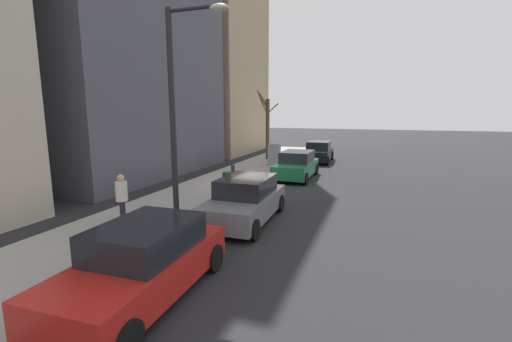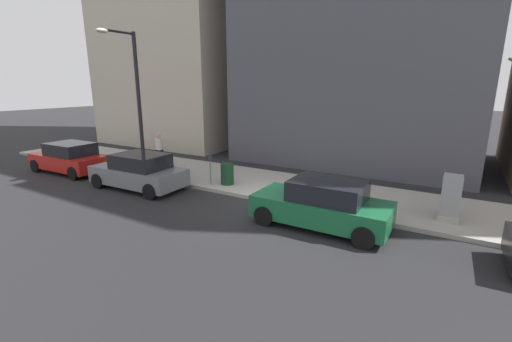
{
  "view_description": "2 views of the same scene",
  "coord_description": "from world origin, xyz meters",
  "px_view_note": "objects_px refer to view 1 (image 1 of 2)",
  "views": [
    {
      "loc": [
        -5.33,
        16.01,
        3.73
      ],
      "look_at": [
        -0.16,
        1.66,
        1.07
      ],
      "focal_mm": 24.0,
      "sensor_mm": 36.0,
      "label": 1
    },
    {
      "loc": [
        -10.72,
        -6.04,
        4.36
      ],
      "look_at": [
        0.42,
        0.59,
        1.07
      ],
      "focal_mm": 24.0,
      "sensor_mm": 36.0,
      "label": 2
    }
  ],
  "objects_px": {
    "parking_meter": "(233,177)",
    "streetlamp": "(180,102)",
    "bare_tree": "(267,126)",
    "parked_car_black": "(318,152)",
    "parked_car_grey": "(245,200)",
    "pedestrian_near_meter": "(122,197)",
    "utility_box": "(274,154)",
    "parked_car_red": "(143,263)",
    "trash_bin": "(229,182)",
    "parked_car_green": "(296,165)"
  },
  "relations": [
    {
      "from": "trash_bin",
      "to": "utility_box",
      "type": "bearing_deg",
      "value": -87.28
    },
    {
      "from": "parking_meter",
      "to": "utility_box",
      "type": "relative_size",
      "value": 0.94
    },
    {
      "from": "parked_car_grey",
      "to": "parking_meter",
      "type": "xyz_separation_m",
      "value": [
        1.59,
        -2.61,
        0.24
      ]
    },
    {
      "from": "trash_bin",
      "to": "parked_car_green",
      "type": "bearing_deg",
      "value": -111.07
    },
    {
      "from": "trash_bin",
      "to": "pedestrian_near_meter",
      "type": "xyz_separation_m",
      "value": [
        1.25,
        5.33,
        0.49
      ]
    },
    {
      "from": "parked_car_black",
      "to": "parked_car_red",
      "type": "xyz_separation_m",
      "value": [
        0.11,
        20.27,
        0.0
      ]
    },
    {
      "from": "parked_car_green",
      "to": "trash_bin",
      "type": "relative_size",
      "value": 4.67
    },
    {
      "from": "parking_meter",
      "to": "streetlamp",
      "type": "bearing_deg",
      "value": 92.27
    },
    {
      "from": "utility_box",
      "to": "trash_bin",
      "type": "height_order",
      "value": "utility_box"
    },
    {
      "from": "parking_meter",
      "to": "parked_car_red",
      "type": "bearing_deg",
      "value": 100.49
    },
    {
      "from": "parked_car_black",
      "to": "pedestrian_near_meter",
      "type": "distance_m",
      "value": 17.52
    },
    {
      "from": "streetlamp",
      "to": "trash_bin",
      "type": "relative_size",
      "value": 7.22
    },
    {
      "from": "parked_car_green",
      "to": "trash_bin",
      "type": "bearing_deg",
      "value": 69.12
    },
    {
      "from": "utility_box",
      "to": "pedestrian_near_meter",
      "type": "bearing_deg",
      "value": 86.47
    },
    {
      "from": "parked_car_red",
      "to": "pedestrian_near_meter",
      "type": "xyz_separation_m",
      "value": [
        3.15,
        -3.06,
        0.35
      ]
    },
    {
      "from": "streetlamp",
      "to": "parked_car_black",
      "type": "bearing_deg",
      "value": -94.79
    },
    {
      "from": "streetlamp",
      "to": "pedestrian_near_meter",
      "type": "bearing_deg",
      "value": 16.96
    },
    {
      "from": "parked_car_grey",
      "to": "bare_tree",
      "type": "xyz_separation_m",
      "value": [
        3.75,
        -14.06,
        1.89
      ]
    },
    {
      "from": "bare_tree",
      "to": "parked_car_grey",
      "type": "bearing_deg",
      "value": 104.95
    },
    {
      "from": "parked_car_green",
      "to": "utility_box",
      "type": "relative_size",
      "value": 2.94
    },
    {
      "from": "parked_car_grey",
      "to": "trash_bin",
      "type": "xyz_separation_m",
      "value": [
        2.04,
        -3.16,
        -0.14
      ]
    },
    {
      "from": "parking_meter",
      "to": "streetlamp",
      "type": "height_order",
      "value": "streetlamp"
    },
    {
      "from": "parked_car_grey",
      "to": "trash_bin",
      "type": "distance_m",
      "value": 3.76
    },
    {
      "from": "parked_car_grey",
      "to": "parked_car_green",
      "type": "bearing_deg",
      "value": -90.8
    },
    {
      "from": "parked_car_grey",
      "to": "parking_meter",
      "type": "distance_m",
      "value": 3.06
    },
    {
      "from": "parked_car_black",
      "to": "parking_meter",
      "type": "height_order",
      "value": "parked_car_black"
    },
    {
      "from": "utility_box",
      "to": "trash_bin",
      "type": "distance_m",
      "value": 8.43
    },
    {
      "from": "parking_meter",
      "to": "utility_box",
      "type": "distance_m",
      "value": 9.0
    },
    {
      "from": "utility_box",
      "to": "streetlamp",
      "type": "relative_size",
      "value": 0.22
    },
    {
      "from": "parked_car_black",
      "to": "streetlamp",
      "type": "xyz_separation_m",
      "value": [
        1.39,
        16.64,
        3.28
      ]
    },
    {
      "from": "parked_car_black",
      "to": "trash_bin",
      "type": "bearing_deg",
      "value": 78.54
    },
    {
      "from": "trash_bin",
      "to": "parked_car_red",
      "type": "bearing_deg",
      "value": 102.77
    },
    {
      "from": "parked_car_black",
      "to": "streetlamp",
      "type": "height_order",
      "value": "streetlamp"
    },
    {
      "from": "bare_tree",
      "to": "parked_car_black",
      "type": "bearing_deg",
      "value": -165.31
    },
    {
      "from": "parked_car_black",
      "to": "parked_car_red",
      "type": "distance_m",
      "value": 20.27
    },
    {
      "from": "pedestrian_near_meter",
      "to": "parking_meter",
      "type": "bearing_deg",
      "value": 121.75
    },
    {
      "from": "pedestrian_near_meter",
      "to": "streetlamp",
      "type": "bearing_deg",
      "value": 68.27
    },
    {
      "from": "bare_tree",
      "to": "pedestrian_near_meter",
      "type": "xyz_separation_m",
      "value": [
        -0.47,
        16.23,
        -1.54
      ]
    },
    {
      "from": "parking_meter",
      "to": "pedestrian_near_meter",
      "type": "height_order",
      "value": "pedestrian_near_meter"
    },
    {
      "from": "parked_car_green",
      "to": "parked_car_red",
      "type": "height_order",
      "value": "same"
    },
    {
      "from": "parked_car_grey",
      "to": "utility_box",
      "type": "distance_m",
      "value": 11.83
    },
    {
      "from": "parked_car_green",
      "to": "trash_bin",
      "type": "xyz_separation_m",
      "value": [
        1.93,
        5.0,
        -0.14
      ]
    },
    {
      "from": "streetlamp",
      "to": "pedestrian_near_meter",
      "type": "distance_m",
      "value": 3.52
    },
    {
      "from": "parking_meter",
      "to": "trash_bin",
      "type": "distance_m",
      "value": 0.81
    },
    {
      "from": "parked_car_red",
      "to": "bare_tree",
      "type": "relative_size",
      "value": 0.84
    },
    {
      "from": "trash_bin",
      "to": "parked_car_black",
      "type": "bearing_deg",
      "value": -99.61
    },
    {
      "from": "utility_box",
      "to": "pedestrian_near_meter",
      "type": "relative_size",
      "value": 0.86
    },
    {
      "from": "parked_car_grey",
      "to": "pedestrian_near_meter",
      "type": "relative_size",
      "value": 2.56
    },
    {
      "from": "pedestrian_near_meter",
      "to": "trash_bin",
      "type": "bearing_deg",
      "value": 128.13
    },
    {
      "from": "parked_car_grey",
      "to": "pedestrian_near_meter",
      "type": "distance_m",
      "value": 3.95
    }
  ]
}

